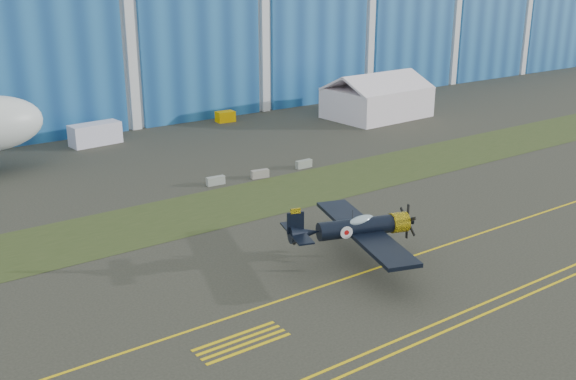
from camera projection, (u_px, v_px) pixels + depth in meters
ground at (371, 237)px, 57.62m from camera, size 260.00×260.00×0.00m
grass_median at (278, 194)px, 68.42m from camera, size 260.00×10.00×0.02m
hangar at (73, 12)px, 108.31m from camera, size 220.00×45.70×30.00m
taxiway_centreline at (413, 256)px, 53.75m from camera, size 200.00×0.20×0.02m
edge_line_near at (513, 302)px, 46.42m from camera, size 80.00×0.20×0.02m
edge_line_far at (501, 296)px, 47.19m from camera, size 80.00×0.20×0.02m
hold_short_ladder at (242, 342)px, 41.43m from camera, size 6.00×2.40×0.02m
warbird at (356, 228)px, 51.56m from camera, size 15.28×16.84×4.15m
tent at (377, 95)px, 102.29m from camera, size 15.23×11.50×6.84m
shipping_container at (95, 134)px, 86.95m from camera, size 6.65×3.17×2.79m
tug at (225, 117)px, 99.93m from camera, size 2.80×1.87×1.57m
barrier_a at (216, 181)px, 71.15m from camera, size 2.04×0.74×0.90m
barrier_b at (260, 174)px, 73.49m from camera, size 2.07×0.90×0.90m
barrier_c at (304, 164)px, 77.16m from camera, size 2.00×0.61×0.90m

